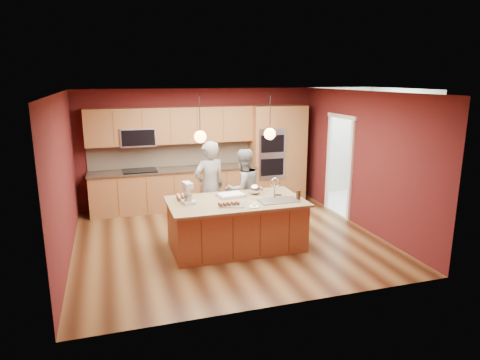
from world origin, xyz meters
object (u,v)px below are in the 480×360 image
object	(u,v)px
person_right	(243,189)
island	(237,223)
stand_mixer	(188,194)
person_left	(209,187)
mixing_bowl	(255,189)

from	to	relation	value
person_right	island	bearing A→B (deg)	51.57
island	stand_mixer	distance (m)	1.03
person_left	person_right	distance (m)	0.68
island	person_left	bearing A→B (deg)	106.70
stand_mixer	mixing_bowl	world-z (taller)	stand_mixer
island	stand_mixer	xyz separation A→B (m)	(-0.85, 0.07, 0.58)
person_left	stand_mixer	distance (m)	1.03
stand_mixer	person_left	bearing A→B (deg)	47.17
island	mixing_bowl	xyz separation A→B (m)	(0.44, 0.30, 0.51)
person_left	mixing_bowl	bearing A→B (deg)	123.94
stand_mixer	mixing_bowl	distance (m)	1.31
person_left	stand_mixer	bearing A→B (deg)	40.50
stand_mixer	mixing_bowl	size ratio (longest dim) A/B	1.61
island	person_right	distance (m)	1.06
person_right	mixing_bowl	bearing A→B (deg)	78.61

